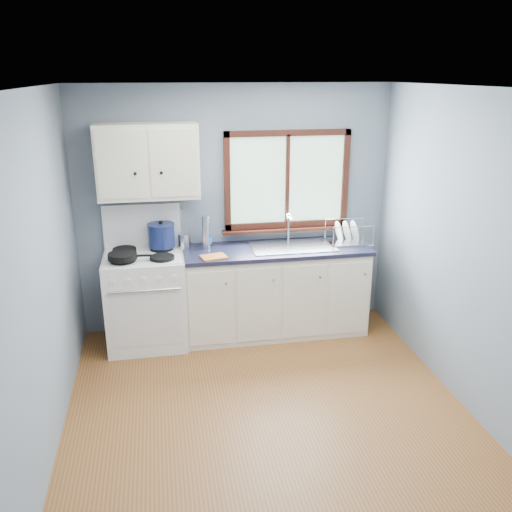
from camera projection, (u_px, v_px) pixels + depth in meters
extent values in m
cube|color=brown|center=(270.00, 419.00, 4.29)|extent=(3.20, 3.60, 0.02)
cube|color=white|center=(273.00, 86.00, 3.48)|extent=(3.20, 3.60, 0.02)
cube|color=slate|center=(235.00, 210.00, 5.57)|extent=(3.20, 0.02, 2.50)
cube|color=slate|center=(363.00, 422.00, 2.20)|extent=(3.20, 0.02, 2.50)
cube|color=slate|center=(36.00, 285.00, 3.61)|extent=(0.02, 3.60, 2.50)
cube|color=slate|center=(476.00, 257.00, 4.16)|extent=(0.02, 3.60, 2.50)
cube|color=white|center=(146.00, 300.00, 5.34)|extent=(0.76, 0.65, 0.92)
cube|color=white|center=(142.00, 226.00, 5.41)|extent=(0.76, 0.05, 0.44)
cube|color=silver|center=(143.00, 256.00, 5.19)|extent=(0.72, 0.59, 0.01)
cylinder|color=black|center=(123.00, 260.00, 5.02)|extent=(0.23, 0.23, 0.03)
cylinder|color=black|center=(162.00, 258.00, 5.08)|extent=(0.23, 0.23, 0.03)
cylinder|color=black|center=(124.00, 250.00, 5.30)|extent=(0.23, 0.23, 0.03)
cylinder|color=black|center=(162.00, 248.00, 5.36)|extent=(0.23, 0.23, 0.03)
cylinder|color=silver|center=(144.00, 291.00, 4.94)|extent=(0.66, 0.02, 0.02)
cube|color=silver|center=(146.00, 320.00, 5.06)|extent=(0.66, 0.01, 0.55)
cube|color=white|center=(275.00, 292.00, 5.60)|extent=(1.85, 0.60, 0.88)
cube|color=black|center=(274.00, 326.00, 5.74)|extent=(1.85, 0.54, 0.08)
cube|color=black|center=(275.00, 250.00, 5.45)|extent=(1.89, 0.64, 0.04)
cube|color=silver|center=(293.00, 247.00, 5.47)|extent=(0.84, 0.46, 0.01)
cube|color=silver|center=(273.00, 255.00, 5.46)|extent=(0.36, 0.40, 0.14)
cube|color=silver|center=(312.00, 252.00, 5.53)|extent=(0.36, 0.40, 0.14)
cylinder|color=silver|center=(288.00, 228.00, 5.61)|extent=(0.02, 0.02, 0.28)
cylinder|color=silver|center=(290.00, 218.00, 5.50)|extent=(0.02, 0.16, 0.02)
sphere|color=silver|center=(289.00, 215.00, 5.57)|extent=(0.04, 0.04, 0.04)
cube|color=#9EC6A8|center=(287.00, 180.00, 5.54)|extent=(1.22, 0.01, 0.92)
cube|color=#39170F|center=(288.00, 133.00, 5.38)|extent=(1.30, 0.05, 0.06)
cube|color=#39170F|center=(287.00, 224.00, 5.68)|extent=(1.30, 0.05, 0.06)
cube|color=#39170F|center=(227.00, 182.00, 5.42)|extent=(0.06, 0.05, 1.00)
cube|color=#39170F|center=(345.00, 178.00, 5.63)|extent=(0.06, 0.05, 1.00)
cube|color=#39170F|center=(287.00, 180.00, 5.53)|extent=(0.03, 0.05, 0.92)
cube|color=#39170F|center=(287.00, 230.00, 5.67)|extent=(1.36, 0.10, 0.03)
cube|color=white|center=(148.00, 161.00, 5.08)|extent=(0.95, 0.32, 0.70)
cube|color=white|center=(121.00, 165.00, 4.89)|extent=(0.44, 0.01, 0.62)
cube|color=white|center=(174.00, 163.00, 4.97)|extent=(0.44, 0.01, 0.62)
sphere|color=black|center=(135.00, 174.00, 4.92)|extent=(0.03, 0.03, 0.03)
sphere|color=black|center=(161.00, 173.00, 4.96)|extent=(0.03, 0.03, 0.03)
cylinder|color=black|center=(122.00, 256.00, 4.99)|extent=(0.29, 0.29, 0.05)
cube|color=black|center=(144.00, 256.00, 5.01)|extent=(0.15, 0.04, 0.02)
cylinder|color=#131D4A|center=(161.00, 236.00, 5.32)|extent=(0.34, 0.34, 0.22)
cylinder|color=#131D4A|center=(161.00, 224.00, 5.28)|extent=(0.35, 0.35, 0.01)
sphere|color=black|center=(161.00, 222.00, 5.28)|extent=(0.05, 0.05, 0.04)
cylinder|color=silver|center=(184.00, 241.00, 5.40)|extent=(0.14, 0.14, 0.16)
cylinder|color=silver|center=(186.00, 225.00, 5.35)|extent=(0.01, 0.01, 0.23)
cylinder|color=silver|center=(182.00, 223.00, 5.35)|extent=(0.01, 0.01, 0.27)
cylinder|color=silver|center=(183.00, 227.00, 5.33)|extent=(0.01, 0.01, 0.21)
cylinder|color=silver|center=(206.00, 232.00, 5.37)|extent=(0.09, 0.09, 0.33)
imported|color=#2366AB|center=(207.00, 236.00, 5.42)|extent=(0.11, 0.11, 0.23)
cube|color=#CC6E30|center=(214.00, 257.00, 5.14)|extent=(0.27, 0.22, 0.02)
cube|color=silver|center=(348.00, 241.00, 5.62)|extent=(0.45, 0.35, 0.02)
cylinder|color=silver|center=(333.00, 238.00, 5.41)|extent=(0.01, 0.01, 0.21)
cylinder|color=silver|center=(373.00, 236.00, 5.47)|extent=(0.01, 0.01, 0.21)
cylinder|color=silver|center=(325.00, 229.00, 5.71)|extent=(0.01, 0.01, 0.21)
cylinder|color=silver|center=(363.00, 228.00, 5.76)|extent=(0.01, 0.01, 0.21)
cylinder|color=silver|center=(354.00, 227.00, 5.41)|extent=(0.42, 0.02, 0.01)
cylinder|color=silver|center=(345.00, 219.00, 5.70)|extent=(0.42, 0.02, 0.01)
cylinder|color=white|center=(339.00, 232.00, 5.57)|extent=(0.07, 0.23, 0.23)
cylinder|color=white|center=(347.00, 232.00, 5.58)|extent=(0.07, 0.23, 0.23)
cylinder|color=white|center=(355.00, 231.00, 5.59)|extent=(0.07, 0.23, 0.23)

